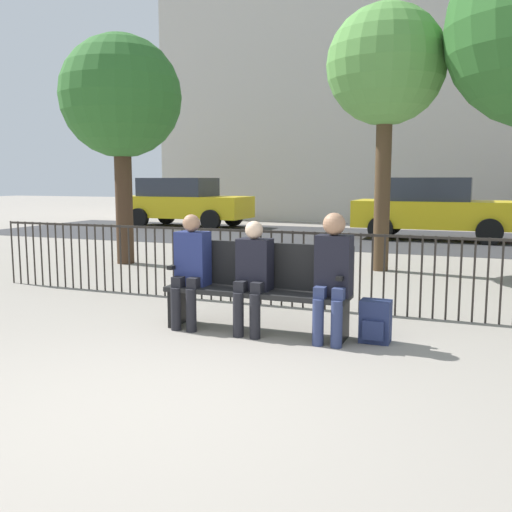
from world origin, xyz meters
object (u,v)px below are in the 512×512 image
(seated_person_1, at_px, (253,272))
(seated_person_2, at_px, (333,270))
(park_bench, at_px, (259,284))
(seated_person_0, at_px, (191,265))
(parked_car_0, at_px, (433,207))
(parked_car_1, at_px, (184,201))
(tree_0, at_px, (386,68))
(backpack, at_px, (375,322))
(tree_3, at_px, (121,99))

(seated_person_1, bearing_deg, seated_person_2, 0.38)
(park_bench, relative_size, seated_person_0, 1.60)
(seated_person_0, height_order, parked_car_0, parked_car_0)
(park_bench, relative_size, parked_car_0, 0.46)
(seated_person_0, distance_m, parked_car_1, 13.12)
(seated_person_2, height_order, tree_0, tree_0)
(seated_person_2, distance_m, parked_car_0, 10.34)
(seated_person_1, bearing_deg, parked_car_1, 121.62)
(seated_person_0, bearing_deg, seated_person_2, 0.10)
(backpack, height_order, tree_3, tree_3)
(seated_person_2, distance_m, tree_3, 6.58)
(tree_0, relative_size, parked_car_1, 1.06)
(backpack, height_order, parked_car_0, parked_car_0)
(park_bench, xyz_separation_m, tree_0, (0.52, 4.49, 2.92))
(parked_car_0, bearing_deg, seated_person_1, -95.24)
(park_bench, height_order, parked_car_1, parked_car_1)
(park_bench, distance_m, backpack, 1.25)
(parked_car_1, bearing_deg, backpack, -53.82)
(tree_3, distance_m, parked_car_0, 8.61)
(tree_0, xyz_separation_m, tree_3, (-4.62, -0.91, -0.38))
(seated_person_2, distance_m, backpack, 0.66)
(seated_person_0, distance_m, seated_person_2, 1.54)
(park_bench, xyz_separation_m, seated_person_1, (-0.01, -0.13, 0.15))
(seated_person_2, distance_m, parked_car_1, 13.93)
(seated_person_1, bearing_deg, tree_3, 137.75)
(seated_person_0, distance_m, seated_person_1, 0.71)
(tree_0, distance_m, parked_car_1, 10.56)
(seated_person_1, distance_m, parked_car_1, 13.48)
(tree_3, height_order, parked_car_0, tree_3)
(seated_person_1, height_order, parked_car_0, parked_car_0)
(tree_0, bearing_deg, backpack, -81.27)
(seated_person_2, xyz_separation_m, backpack, (0.40, 0.13, -0.50))
(tree_3, xyz_separation_m, parked_car_0, (5.03, 6.63, -2.19))
(tree_3, bearing_deg, backpack, -33.92)
(seated_person_1, distance_m, backpack, 1.31)
(seated_person_0, bearing_deg, parked_car_0, 80.87)
(parked_car_0, bearing_deg, seated_person_2, -90.67)
(parked_car_0, relative_size, parked_car_1, 1.00)
(seated_person_1, bearing_deg, parked_car_0, 84.76)
(park_bench, height_order, tree_0, tree_0)
(parked_car_0, bearing_deg, tree_0, -94.10)
(seated_person_0, bearing_deg, backpack, 4.00)
(seated_person_2, bearing_deg, park_bench, 171.10)
(seated_person_1, xyz_separation_m, parked_car_0, (0.95, 10.34, 0.20))
(park_bench, relative_size, parked_car_1, 0.46)
(seated_person_2, relative_size, tree_0, 0.28)
(seated_person_1, height_order, backpack, seated_person_1)
(park_bench, xyz_separation_m, seated_person_2, (0.81, -0.13, 0.21))
(backpack, bearing_deg, tree_0, 98.73)
(parked_car_0, height_order, parked_car_1, same)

